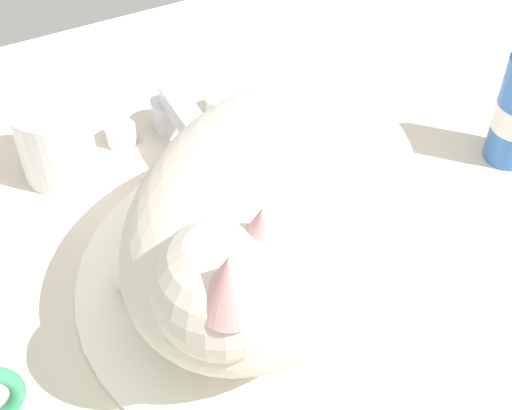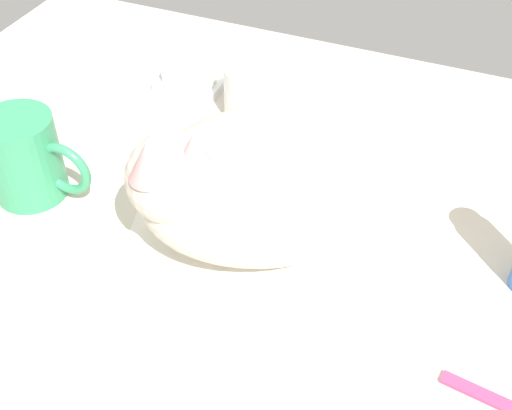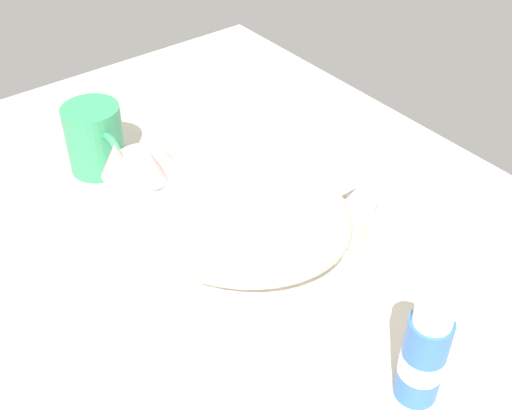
# 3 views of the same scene
# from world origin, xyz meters

# --- Properties ---
(ground_plane) EXTENTS (1.10, 0.83, 0.03)m
(ground_plane) POSITION_xyz_m (0.00, 0.00, -0.01)
(ground_plane) COLOR beige
(sink_basin) EXTENTS (0.30, 0.30, 0.01)m
(sink_basin) POSITION_xyz_m (0.00, 0.00, 0.00)
(sink_basin) COLOR white
(sink_basin) RESTS_ON ground_plane
(faucet) EXTENTS (0.13, 0.10, 0.05)m
(faucet) POSITION_xyz_m (0.00, 0.19, 0.02)
(faucet) COLOR silver
(faucet) RESTS_ON ground_plane
(cat) EXTENTS (0.33, 0.31, 0.16)m
(cat) POSITION_xyz_m (-0.01, -0.00, 0.08)
(cat) COLOR beige
(cat) RESTS_ON sink_basin
(coffee_mug) EXTENTS (0.12, 0.08, 0.10)m
(coffee_mug) POSITION_xyz_m (-0.27, -0.04, 0.05)
(coffee_mug) COLOR #389966
(coffee_mug) RESTS_ON ground_plane
(rinse_cup) EXTENTS (0.06, 0.06, 0.07)m
(rinse_cup) POSITION_xyz_m (-0.11, 0.19, 0.04)
(rinse_cup) COLOR white
(rinse_cup) RESTS_ON ground_plane
(soap_dish) EXTENTS (0.09, 0.06, 0.01)m
(soap_dish) POSITION_xyz_m (-0.21, 0.23, 0.01)
(soap_dish) COLOR white
(soap_dish) RESTS_ON ground_plane
(soap_bar) EXTENTS (0.08, 0.06, 0.02)m
(soap_bar) POSITION_xyz_m (-0.21, 0.23, 0.02)
(soap_bar) COLOR silver
(soap_bar) RESTS_ON soap_dish
(toothpaste_bottle) EXTENTS (0.04, 0.04, 0.12)m
(toothpaste_bottle) POSITION_xyz_m (0.25, 0.03, 0.06)
(toothpaste_bottle) COLOR #3870C6
(toothpaste_bottle) RESTS_ON ground_plane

